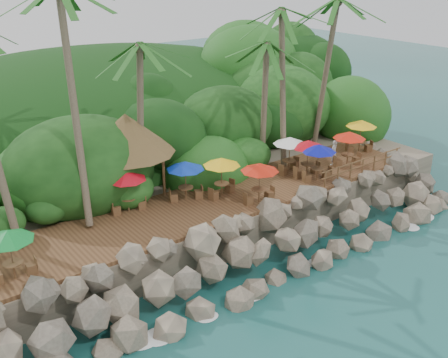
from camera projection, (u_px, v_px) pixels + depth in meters
ground at (297, 281)px, 26.30m from camera, size 140.00×140.00×0.00m
land_base at (139, 166)px, 37.70m from camera, size 32.00×25.20×2.10m
jungle_hill at (95, 151)px, 43.64m from camera, size 44.80×28.00×15.40m
seawall at (271, 244)px, 27.33m from camera, size 29.00×4.00×2.30m
terrace at (224, 199)px, 29.88m from camera, size 26.00×5.00×0.20m
jungle_foliage at (146, 184)px, 37.37m from camera, size 44.00×16.00×12.00m
foam_line at (293, 278)px, 26.51m from camera, size 25.20×0.80×0.06m
palms at (196, 17)px, 28.06m from camera, size 27.69×7.58×12.55m
palapa at (126, 133)px, 29.12m from camera, size 5.27×5.27×4.60m
dining_clusters at (255, 159)px, 30.16m from camera, size 25.68×5.28×2.25m
railing at (363, 165)px, 32.74m from camera, size 7.20×0.10×1.00m
waiter at (334, 153)px, 34.12m from camera, size 0.67×0.51×1.64m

